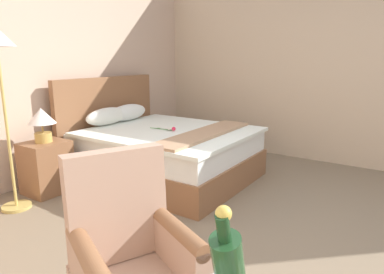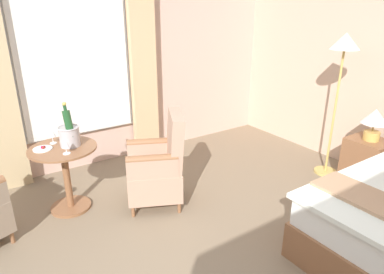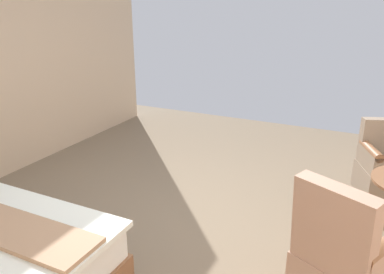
{
  "view_description": "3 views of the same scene",
  "coord_description": "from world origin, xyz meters",
  "px_view_note": "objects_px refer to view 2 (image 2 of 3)",
  "views": [
    {
      "loc": [
        -2.34,
        -0.72,
        1.47
      ],
      "look_at": [
        -0.3,
        0.64,
        0.9
      ],
      "focal_mm": 32.0,
      "sensor_mm": 36.0,
      "label": 1
    },
    {
      "loc": [
        1.65,
        -1.18,
        2.04
      ],
      "look_at": [
        -0.61,
        0.36,
        0.98
      ],
      "focal_mm": 32.0,
      "sensor_mm": 36.0,
      "label": 2
    },
    {
      "loc": [
        -1.25,
        2.64,
        2.01
      ],
      "look_at": [
        -0.13,
        0.32,
        1.08
      ],
      "focal_mm": 35.0,
      "sensor_mm": 36.0,
      "label": 3
    }
  ],
  "objects_px": {
    "snack_plate": "(43,149)",
    "champagne_bucket": "(69,133)",
    "nightstand": "(366,162)",
    "side_table_round": "(66,172)",
    "bedside_lamp": "(375,120)",
    "floor_lamp_brass": "(343,59)",
    "wine_glass_near_bucket": "(52,134)",
    "armchair_by_window": "(159,167)",
    "wine_glass_near_edge": "(65,145)"
  },
  "relations": [
    {
      "from": "nightstand",
      "to": "bedside_lamp",
      "type": "xyz_separation_m",
      "value": [
        -0.0,
        -0.0,
        0.53
      ]
    },
    {
      "from": "snack_plate",
      "to": "champagne_bucket",
      "type": "bearing_deg",
      "value": 77.44
    },
    {
      "from": "nightstand",
      "to": "bedside_lamp",
      "type": "bearing_deg",
      "value": -180.0
    },
    {
      "from": "bedside_lamp",
      "to": "floor_lamp_brass",
      "type": "xyz_separation_m",
      "value": [
        -0.44,
        -0.12,
        0.64
      ]
    },
    {
      "from": "floor_lamp_brass",
      "to": "side_table_round",
      "type": "relative_size",
      "value": 2.49
    },
    {
      "from": "bedside_lamp",
      "to": "snack_plate",
      "type": "relative_size",
      "value": 2.02
    },
    {
      "from": "side_table_round",
      "to": "wine_glass_near_bucket",
      "type": "bearing_deg",
      "value": -164.18
    },
    {
      "from": "nightstand",
      "to": "armchair_by_window",
      "type": "relative_size",
      "value": 0.56
    },
    {
      "from": "nightstand",
      "to": "floor_lamp_brass",
      "type": "distance_m",
      "value": 1.25
    },
    {
      "from": "wine_glass_near_edge",
      "to": "nightstand",
      "type": "bearing_deg",
      "value": 67.62
    },
    {
      "from": "nightstand",
      "to": "wine_glass_near_bucket",
      "type": "bearing_deg",
      "value": -117.32
    },
    {
      "from": "side_table_round",
      "to": "wine_glass_near_bucket",
      "type": "height_order",
      "value": "wine_glass_near_bucket"
    },
    {
      "from": "wine_glass_near_bucket",
      "to": "armchair_by_window",
      "type": "bearing_deg",
      "value": 55.61
    },
    {
      "from": "side_table_round",
      "to": "armchair_by_window",
      "type": "relative_size",
      "value": 0.69
    },
    {
      "from": "snack_plate",
      "to": "wine_glass_near_bucket",
      "type": "bearing_deg",
      "value": 130.76
    },
    {
      "from": "floor_lamp_brass",
      "to": "snack_plate",
      "type": "xyz_separation_m",
      "value": [
        -1.08,
        -3.15,
        -0.74
      ]
    },
    {
      "from": "bedside_lamp",
      "to": "armchair_by_window",
      "type": "bearing_deg",
      "value": -114.24
    },
    {
      "from": "side_table_round",
      "to": "snack_plate",
      "type": "bearing_deg",
      "value": -108.57
    },
    {
      "from": "champagne_bucket",
      "to": "wine_glass_near_bucket",
      "type": "distance_m",
      "value": 0.21
    },
    {
      "from": "armchair_by_window",
      "to": "nightstand",
      "type": "bearing_deg",
      "value": 65.76
    },
    {
      "from": "bedside_lamp",
      "to": "wine_glass_near_bucket",
      "type": "height_order",
      "value": "bedside_lamp"
    },
    {
      "from": "nightstand",
      "to": "side_table_round",
      "type": "xyz_separation_m",
      "value": [
        -1.46,
        -3.1,
        0.14
      ]
    },
    {
      "from": "champagne_bucket",
      "to": "armchair_by_window",
      "type": "height_order",
      "value": "champagne_bucket"
    },
    {
      "from": "bedside_lamp",
      "to": "wine_glass_near_bucket",
      "type": "bearing_deg",
      "value": -117.32
    },
    {
      "from": "floor_lamp_brass",
      "to": "champagne_bucket",
      "type": "height_order",
      "value": "floor_lamp_brass"
    },
    {
      "from": "nightstand",
      "to": "snack_plate",
      "type": "relative_size",
      "value": 3.11
    },
    {
      "from": "floor_lamp_brass",
      "to": "wine_glass_near_edge",
      "type": "bearing_deg",
      "value": -105.72
    },
    {
      "from": "nightstand",
      "to": "floor_lamp_brass",
      "type": "bearing_deg",
      "value": -165.03
    },
    {
      "from": "wine_glass_near_edge",
      "to": "snack_plate",
      "type": "height_order",
      "value": "wine_glass_near_edge"
    },
    {
      "from": "champagne_bucket",
      "to": "wine_glass_near_bucket",
      "type": "relative_size",
      "value": 3.01
    },
    {
      "from": "wine_glass_near_edge",
      "to": "snack_plate",
      "type": "relative_size",
      "value": 0.77
    },
    {
      "from": "side_table_round",
      "to": "snack_plate",
      "type": "xyz_separation_m",
      "value": [
        -0.06,
        -0.17,
        0.29
      ]
    },
    {
      "from": "armchair_by_window",
      "to": "bedside_lamp",
      "type": "bearing_deg",
      "value": 65.76
    },
    {
      "from": "wine_glass_near_bucket",
      "to": "nightstand",
      "type": "bearing_deg",
      "value": 62.68
    },
    {
      "from": "champagne_bucket",
      "to": "wine_glass_near_edge",
      "type": "relative_size",
      "value": 3.21
    },
    {
      "from": "armchair_by_window",
      "to": "side_table_round",
      "type": "bearing_deg",
      "value": -117.66
    },
    {
      "from": "side_table_round",
      "to": "champagne_bucket",
      "type": "bearing_deg",
      "value": 90.67
    },
    {
      "from": "floor_lamp_brass",
      "to": "champagne_bucket",
      "type": "bearing_deg",
      "value": -109.41
    },
    {
      "from": "champagne_bucket",
      "to": "snack_plate",
      "type": "height_order",
      "value": "champagne_bucket"
    },
    {
      "from": "side_table_round",
      "to": "snack_plate",
      "type": "distance_m",
      "value": 0.34
    },
    {
      "from": "bedside_lamp",
      "to": "wine_glass_near_bucket",
      "type": "relative_size",
      "value": 2.46
    },
    {
      "from": "wine_glass_near_bucket",
      "to": "champagne_bucket",
      "type": "bearing_deg",
      "value": 38.27
    },
    {
      "from": "floor_lamp_brass",
      "to": "champagne_bucket",
      "type": "distance_m",
      "value": 3.13
    },
    {
      "from": "wine_glass_near_bucket",
      "to": "snack_plate",
      "type": "bearing_deg",
      "value": -49.24
    },
    {
      "from": "side_table_round",
      "to": "wine_glass_near_edge",
      "type": "relative_size",
      "value": 4.97
    },
    {
      "from": "nightstand",
      "to": "side_table_round",
      "type": "relative_size",
      "value": 0.82
    },
    {
      "from": "armchair_by_window",
      "to": "wine_glass_near_edge",
      "type": "bearing_deg",
      "value": -107.21
    },
    {
      "from": "armchair_by_window",
      "to": "wine_glass_near_bucket",
      "type": "bearing_deg",
      "value": -124.39
    },
    {
      "from": "floor_lamp_brass",
      "to": "wine_glass_near_bucket",
      "type": "distance_m",
      "value": 3.31
    },
    {
      "from": "snack_plate",
      "to": "armchair_by_window",
      "type": "height_order",
      "value": "armchair_by_window"
    }
  ]
}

